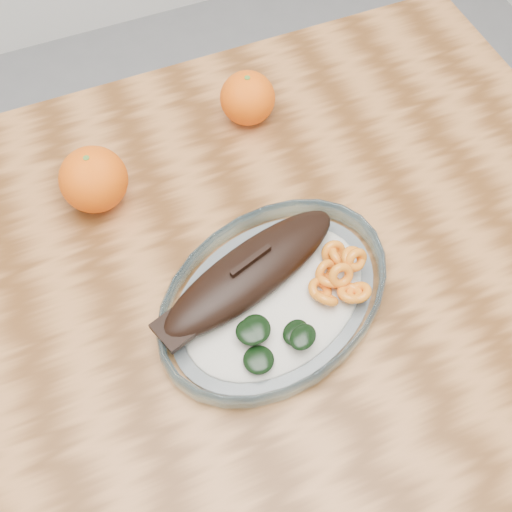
% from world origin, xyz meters
% --- Properties ---
extents(ground, '(3.00, 3.00, 0.00)m').
position_xyz_m(ground, '(0.00, 0.00, 0.00)').
color(ground, slate).
rests_on(ground, ground).
extents(dining_table, '(1.20, 0.80, 0.75)m').
position_xyz_m(dining_table, '(0.00, 0.00, 0.65)').
color(dining_table, '#5A3315').
rests_on(dining_table, ground).
extents(plated_meal, '(0.74, 0.74, 0.08)m').
position_xyz_m(plated_meal, '(0.08, -0.05, 0.77)').
color(plated_meal, white).
rests_on(plated_meal, dining_table).
extents(orange_left, '(0.09, 0.09, 0.09)m').
position_xyz_m(orange_left, '(-0.07, 0.18, 0.80)').
color(orange_left, '#F54605').
rests_on(orange_left, dining_table).
extents(orange_right, '(0.08, 0.08, 0.08)m').
position_xyz_m(orange_right, '(0.17, 0.25, 0.79)').
color(orange_right, '#F54605').
rests_on(orange_right, dining_table).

